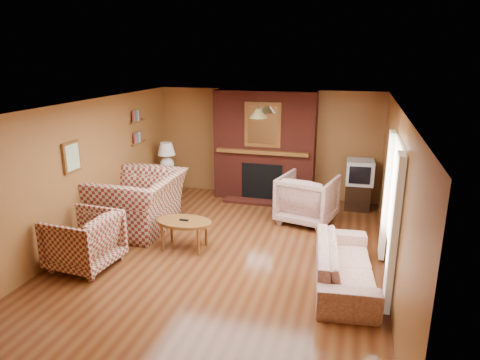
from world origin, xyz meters
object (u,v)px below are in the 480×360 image
(floral_sofa, at_px, (345,264))
(table_lamp, at_px, (167,155))
(coffee_table, at_px, (184,224))
(crt_tv, at_px, (360,172))
(floral_armchair, at_px, (307,199))
(side_table, at_px, (168,184))
(tv_stand, at_px, (358,196))
(plaid_armchair, at_px, (84,240))
(fireplace, at_px, (265,147))
(plaid_loveseat, at_px, (139,202))

(floral_sofa, bearing_deg, table_lamp, 49.07)
(coffee_table, distance_m, table_lamp, 2.80)
(crt_tv, bearing_deg, floral_armchair, -133.53)
(coffee_table, xyz_separation_m, side_table, (-1.38, 2.37, -0.12))
(crt_tv, bearing_deg, side_table, -175.26)
(tv_stand, bearing_deg, plaid_armchair, -136.05)
(table_lamp, xyz_separation_m, tv_stand, (4.15, 0.35, -0.70))
(floral_armchair, distance_m, crt_tv, 1.41)
(floral_armchair, height_order, side_table, floral_armchair)
(plaid_armchair, bearing_deg, fireplace, 158.05)
(crt_tv, bearing_deg, plaid_armchair, -137.14)
(fireplace, distance_m, plaid_armchair, 4.43)
(floral_armchair, height_order, crt_tv, crt_tv)
(fireplace, xyz_separation_m, tv_stand, (2.05, -0.18, -0.90))
(floral_armchair, relative_size, table_lamp, 1.59)
(coffee_table, height_order, side_table, side_table)
(side_table, bearing_deg, table_lamp, 180.00)
(floral_armchair, bearing_deg, plaid_loveseat, 35.19)
(side_table, height_order, table_lamp, table_lamp)
(table_lamp, height_order, crt_tv, table_lamp)
(fireplace, height_order, floral_sofa, fireplace)
(tv_stand, relative_size, crt_tv, 0.99)
(plaid_armchair, height_order, side_table, plaid_armchair)
(plaid_loveseat, height_order, floral_sofa, plaid_loveseat)
(floral_armchair, bearing_deg, crt_tv, -119.93)
(side_table, distance_m, crt_tv, 4.19)
(floral_sofa, distance_m, crt_tv, 3.23)
(side_table, bearing_deg, floral_sofa, -35.42)
(plaid_armchair, distance_m, coffee_table, 1.58)
(plaid_armchair, relative_size, coffee_table, 0.99)
(fireplace, height_order, side_table, fireplace)
(plaid_loveseat, relative_size, floral_armchair, 1.56)
(fireplace, distance_m, coffee_table, 3.09)
(plaid_armchair, xyz_separation_m, tv_stand, (4.00, 3.72, -0.15))
(plaid_armchair, relative_size, table_lamp, 1.45)
(plaid_loveseat, relative_size, crt_tv, 2.84)
(table_lamp, distance_m, crt_tv, 4.17)
(coffee_table, bearing_deg, plaid_loveseat, 153.75)
(coffee_table, height_order, crt_tv, crt_tv)
(floral_armchair, relative_size, crt_tv, 1.82)
(fireplace, bearing_deg, tv_stand, -5.15)
(coffee_table, xyz_separation_m, tv_stand, (2.77, 2.72, -0.16))
(side_table, xyz_separation_m, tv_stand, (4.15, 0.35, -0.03))
(floral_sofa, distance_m, tv_stand, 3.20)
(coffee_table, relative_size, crt_tv, 1.68)
(plaid_armchair, bearing_deg, plaid_loveseat, -179.09)
(floral_sofa, height_order, coffee_table, floral_sofa)
(coffee_table, bearing_deg, side_table, 120.09)
(plaid_loveseat, distance_m, floral_armchair, 3.18)
(plaid_armchair, distance_m, floral_sofa, 3.89)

